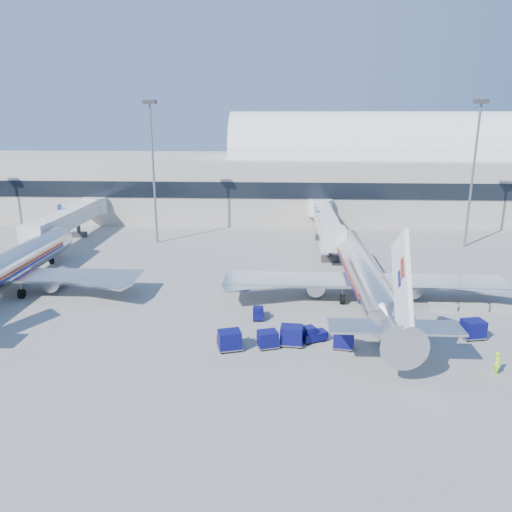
# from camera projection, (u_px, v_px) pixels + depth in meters

# --- Properties ---
(ground) EXTENTS (260.00, 260.00, 0.00)m
(ground) POSITION_uv_depth(u_px,v_px,m) (276.00, 315.00, 52.90)
(ground) COLOR gray
(ground) RESTS_ON ground
(terminal) EXTENTS (170.00, 28.15, 21.00)m
(terminal) POSITION_uv_depth(u_px,v_px,m) (215.00, 178.00, 105.23)
(terminal) COLOR #B2AA9E
(terminal) RESTS_ON ground
(airliner_main) EXTENTS (32.00, 37.26, 12.07)m
(airliner_main) POSITION_uv_depth(u_px,v_px,m) (366.00, 277.00, 55.94)
(airliner_main) COLOR silver
(airliner_main) RESTS_ON ground
(airliner_mid) EXTENTS (32.00, 37.26, 12.07)m
(airliner_mid) POSITION_uv_depth(u_px,v_px,m) (2.00, 271.00, 57.97)
(airliner_mid) COLOR silver
(airliner_mid) RESTS_ON ground
(jetbridge_near) EXTENTS (4.40, 27.50, 6.25)m
(jetbridge_near) POSITION_uv_depth(u_px,v_px,m) (325.00, 220.00, 81.04)
(jetbridge_near) COLOR silver
(jetbridge_near) RESTS_ON ground
(jetbridge_mid) EXTENTS (4.40, 27.50, 6.25)m
(jetbridge_mid) POSITION_uv_depth(u_px,v_px,m) (72.00, 217.00, 83.06)
(jetbridge_mid) COLOR silver
(jetbridge_mid) RESTS_ON ground
(mast_west) EXTENTS (2.00, 1.20, 22.60)m
(mast_west) POSITION_uv_depth(u_px,v_px,m) (152.00, 152.00, 78.60)
(mast_west) COLOR slate
(mast_west) RESTS_ON ground
(mast_east) EXTENTS (2.00, 1.20, 22.60)m
(mast_east) POSITION_uv_depth(u_px,v_px,m) (475.00, 153.00, 76.19)
(mast_east) COLOR slate
(mast_east) RESTS_ON ground
(barrier_near) EXTENTS (3.00, 0.55, 0.90)m
(barrier_near) POSITION_uv_depth(u_px,v_px,m) (443.00, 307.00, 53.83)
(barrier_near) COLOR #9E9E96
(barrier_near) RESTS_ON ground
(barrier_mid) EXTENTS (3.00, 0.55, 0.90)m
(barrier_mid) POSITION_uv_depth(u_px,v_px,m) (474.00, 308.00, 53.67)
(barrier_mid) COLOR #9E9E96
(barrier_mid) RESTS_ON ground
(barrier_far) EXTENTS (3.00, 0.55, 0.90)m
(barrier_far) POSITION_uv_depth(u_px,v_px,m) (505.00, 308.00, 53.51)
(barrier_far) COLOR #9E9E96
(barrier_far) RESTS_ON ground
(tug_lead) EXTENTS (2.64, 2.09, 1.54)m
(tug_lead) POSITION_uv_depth(u_px,v_px,m) (313.00, 334.00, 46.57)
(tug_lead) COLOR #090A4A
(tug_lead) RESTS_ON ground
(tug_right) EXTENTS (2.26, 1.35, 1.39)m
(tug_right) POSITION_uv_depth(u_px,v_px,m) (383.00, 327.00, 48.39)
(tug_right) COLOR #090A4A
(tug_right) RESTS_ON ground
(tug_left) EXTENTS (1.22, 2.28, 1.45)m
(tug_left) POSITION_uv_depth(u_px,v_px,m) (258.00, 313.00, 51.76)
(tug_left) COLOR #090A4A
(tug_left) RESTS_ON ground
(cart_train_a) EXTENTS (2.27, 1.83, 1.87)m
(cart_train_a) POSITION_uv_depth(u_px,v_px,m) (292.00, 335.00, 45.70)
(cart_train_a) COLOR #090A4A
(cart_train_a) RESTS_ON ground
(cart_train_b) EXTENTS (2.18, 1.90, 1.62)m
(cart_train_b) POSITION_uv_depth(u_px,v_px,m) (268.00, 339.00, 45.23)
(cart_train_b) COLOR #090A4A
(cart_train_b) RESTS_ON ground
(cart_train_c) EXTENTS (2.46, 2.12, 1.85)m
(cart_train_c) POSITION_uv_depth(u_px,v_px,m) (230.00, 340.00, 44.76)
(cart_train_c) COLOR #090A4A
(cart_train_c) RESTS_ON ground
(cart_solo_near) EXTENTS (2.12, 1.79, 1.64)m
(cart_solo_near) POSITION_uv_depth(u_px,v_px,m) (344.00, 340.00, 45.08)
(cart_solo_near) COLOR #090A4A
(cart_solo_near) RESTS_ON ground
(cart_solo_far) EXTENTS (2.38, 2.00, 1.84)m
(cart_solo_far) POSITION_uv_depth(u_px,v_px,m) (473.00, 329.00, 47.08)
(cart_solo_far) COLOR #090A4A
(cart_solo_far) RESTS_ON ground
(cart_open_red) EXTENTS (2.12, 1.56, 0.54)m
(cart_open_red) POSITION_uv_depth(u_px,v_px,m) (229.00, 339.00, 46.26)
(cart_open_red) COLOR slate
(cart_open_red) RESTS_ON ground
(ramp_worker) EXTENTS (0.54, 0.77, 2.00)m
(ramp_worker) POSITION_uv_depth(u_px,v_px,m) (497.00, 363.00, 40.61)
(ramp_worker) COLOR #99E418
(ramp_worker) RESTS_ON ground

